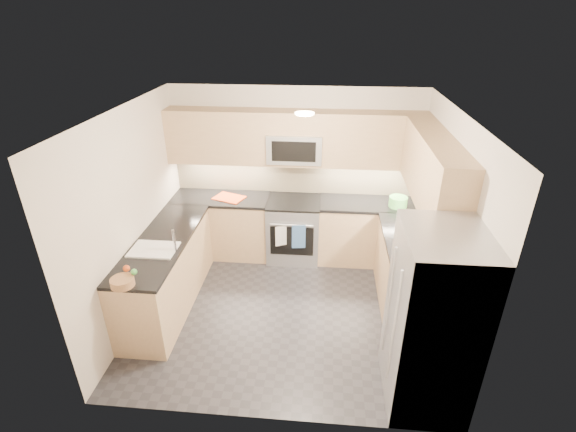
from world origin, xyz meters
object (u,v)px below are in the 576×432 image
object	(u,v)px
microwave	(295,147)
cutting_board	(229,198)
fruit_basket	(122,282)
utensil_bowl	(398,202)
refrigerator	(432,321)
gas_range	(294,230)

from	to	relation	value
microwave	cutting_board	distance (m)	1.22
cutting_board	fruit_basket	world-z (taller)	fruit_basket
utensil_bowl	cutting_board	world-z (taller)	utensil_bowl
cutting_board	fruit_basket	size ratio (longest dim) A/B	1.82
refrigerator	cutting_board	bearing A→B (deg)	134.78
utensil_bowl	cutting_board	bearing A→B (deg)	178.44
utensil_bowl	fruit_basket	xyz separation A→B (m)	(-3.02, -2.14, -0.03)
fruit_basket	utensil_bowl	bearing A→B (deg)	35.37
refrigerator	gas_range	bearing A→B (deg)	120.88
utensil_bowl	fruit_basket	bearing A→B (deg)	-144.63
utensil_bowl	cutting_board	xyz separation A→B (m)	(-2.42, 0.07, -0.07)
microwave	fruit_basket	world-z (taller)	microwave
cutting_board	fruit_basket	bearing A→B (deg)	-105.18
microwave	refrigerator	xyz separation A→B (m)	(1.45, -2.55, -0.80)
microwave	utensil_bowl	xyz separation A→B (m)	(1.47, -0.20, -0.69)
utensil_bowl	cutting_board	distance (m)	2.42
gas_range	cutting_board	bearing A→B (deg)	-179.64
gas_range	refrigerator	size ratio (longest dim) A/B	0.51
refrigerator	microwave	bearing A→B (deg)	119.62
fruit_basket	microwave	bearing A→B (deg)	56.48
microwave	gas_range	bearing A→B (deg)	-90.00
refrigerator	utensil_bowl	world-z (taller)	refrigerator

